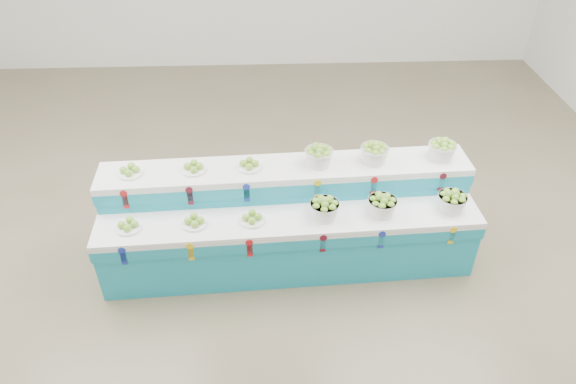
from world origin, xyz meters
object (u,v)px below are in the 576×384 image
object	(u,v)px
display_stand	(288,220)
basket_upper_right	(442,149)
basket_lower_left	(324,208)
plate_upper_mid	(193,167)

from	to	relation	value
display_stand	basket_upper_right	size ratio (longest dim) A/B	13.31
display_stand	basket_upper_right	bearing A→B (deg)	8.35
basket_lower_left	basket_upper_right	xyz separation A→B (m)	(1.23, 0.53, 0.30)
display_stand	plate_upper_mid	xyz separation A→B (m)	(-0.92, 0.19, 0.56)
display_stand	basket_upper_right	distance (m)	1.72
basket_lower_left	basket_upper_right	bearing A→B (deg)	23.08
display_stand	basket_lower_left	distance (m)	0.51
basket_lower_left	plate_upper_mid	xyz separation A→B (m)	(-1.26, 0.41, 0.24)
plate_upper_mid	basket_lower_left	bearing A→B (deg)	-17.79
plate_upper_mid	basket_upper_right	xyz separation A→B (m)	(2.50, 0.12, 0.06)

